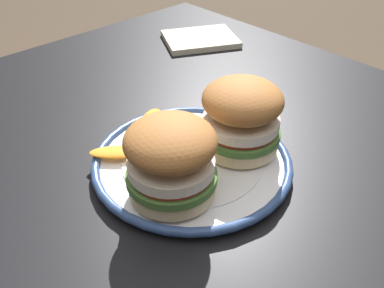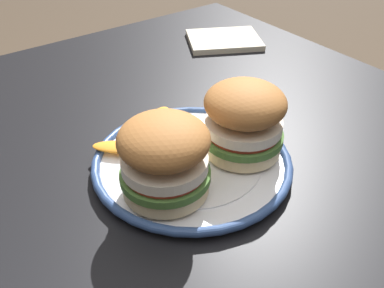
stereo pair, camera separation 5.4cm
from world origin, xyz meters
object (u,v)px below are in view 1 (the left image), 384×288
(dining_table, at_px, (215,249))
(sandwich_half_left, at_px, (242,115))
(sandwich_half_right, at_px, (171,158))
(dinner_plate, at_px, (192,162))

(dining_table, bearing_deg, sandwich_half_left, 114.88)
(sandwich_half_left, distance_m, sandwich_half_right, 0.13)
(dinner_plate, bearing_deg, sandwich_half_right, -63.38)
(dining_table, relative_size, sandwich_half_left, 10.57)
(sandwich_half_left, bearing_deg, dinner_plate, -111.54)
(dining_table, height_order, dinner_plate, dinner_plate)
(dinner_plate, xyz_separation_m, sandwich_half_right, (0.03, -0.06, 0.06))
(dining_table, xyz_separation_m, dinner_plate, (-0.06, 0.01, 0.11))
(dining_table, distance_m, sandwich_half_left, 0.19)
(sandwich_half_right, bearing_deg, dining_table, 57.20)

